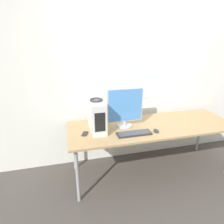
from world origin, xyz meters
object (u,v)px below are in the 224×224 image
object	(u,v)px
mouse	(156,131)
headphones	(96,100)
keyboard	(134,133)
pc_tower	(97,116)
monitor_main	(125,107)
cell_phone	(85,134)

from	to	relation	value
mouse	headphones	bearing A→B (deg)	160.24
headphones	mouse	world-z (taller)	headphones
keyboard	mouse	world-z (taller)	mouse
pc_tower	headphones	xyz separation A→B (m)	(-0.00, 0.00, 0.21)
headphones	mouse	bearing A→B (deg)	-19.76
monitor_main	cell_phone	xyz separation A→B (m)	(-0.56, -0.11, -0.27)
monitor_main	mouse	size ratio (longest dim) A/B	5.75
pc_tower	monitor_main	bearing A→B (deg)	2.35
monitor_main	mouse	distance (m)	0.50
pc_tower	cell_phone	bearing A→B (deg)	-151.08
keyboard	cell_phone	size ratio (longest dim) A/B	3.11
monitor_main	cell_phone	bearing A→B (deg)	-168.75
pc_tower	mouse	bearing A→B (deg)	-19.70
headphones	pc_tower	bearing A→B (deg)	-90.00
cell_phone	keyboard	bearing A→B (deg)	5.52
monitor_main	keyboard	distance (m)	0.37
headphones	cell_phone	xyz separation A→B (m)	(-0.17, -0.10, -0.40)
keyboard	mouse	xyz separation A→B (m)	(0.30, -0.01, 0.01)
monitor_main	mouse	xyz separation A→B (m)	(0.33, -0.27, -0.25)
pc_tower	headphones	bearing A→B (deg)	90.00
pc_tower	keyboard	world-z (taller)	pc_tower
monitor_main	pc_tower	bearing A→B (deg)	-177.65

